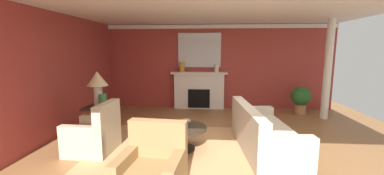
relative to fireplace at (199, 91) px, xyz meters
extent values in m
plane|color=olive|center=(0.48, -3.14, -0.57)|extent=(8.98, 8.98, 0.00)
cube|color=#9E3833|center=(0.48, 0.21, 0.79)|extent=(7.51, 0.12, 2.71)
cube|color=#9E3833|center=(-3.04, -2.84, 0.79)|extent=(0.12, 7.18, 2.71)
cube|color=white|center=(0.48, -2.84, 2.17)|extent=(7.51, 7.18, 0.06)
cube|color=white|center=(0.48, 0.13, 2.06)|extent=(7.51, 0.08, 0.12)
cube|color=tan|center=(-0.20, -3.34, -0.56)|extent=(3.30, 2.75, 0.01)
cube|color=white|center=(0.00, 0.01, 0.00)|extent=(1.60, 0.25, 1.13)
cube|color=black|center=(0.00, -0.01, -0.22)|extent=(0.70, 0.26, 0.60)
cube|color=white|center=(0.00, -0.02, 0.60)|extent=(1.80, 0.35, 0.06)
cube|color=silver|center=(0.00, 0.12, 1.32)|extent=(1.37, 0.04, 1.09)
cube|color=beige|center=(1.41, -3.24, -0.34)|extent=(1.09, 2.17, 0.45)
cube|color=beige|center=(1.07, -3.27, 0.08)|extent=(0.39, 2.11, 0.40)
cube|color=beige|center=(1.50, -4.18, -0.26)|extent=(0.91, 0.28, 0.62)
cube|color=beige|center=(1.33, -2.29, -0.26)|extent=(0.91, 0.28, 0.62)
cube|color=#C1B293|center=(-1.84, -3.55, -0.35)|extent=(0.83, 0.83, 0.44)
cube|color=#C1B293|center=(-1.52, -3.56, 0.13)|extent=(0.19, 0.81, 0.51)
cube|color=#C1B293|center=(-1.83, -3.22, -0.27)|extent=(0.81, 0.17, 0.60)
cube|color=#C1B293|center=(-1.86, -3.88, -0.27)|extent=(0.81, 0.17, 0.60)
cube|color=#9E7A4C|center=(-0.35, -4.59, 0.13)|extent=(0.81, 0.23, 0.51)
cube|color=#9E7A4C|center=(-0.71, -4.88, -0.27)|extent=(0.21, 0.81, 0.60)
cylinder|color=#2D2319|center=(-0.20, -3.34, -0.14)|extent=(1.00, 1.00, 0.04)
cylinder|color=#2D2319|center=(-0.20, -3.34, -0.36)|extent=(0.12, 0.12, 0.41)
cylinder|color=#2D2319|center=(-0.20, -3.34, -0.55)|extent=(0.56, 0.56, 0.03)
cube|color=#2D2319|center=(-2.02, -2.84, 0.11)|extent=(0.56, 0.56, 0.04)
cube|color=#2D2319|center=(-2.02, -2.84, -0.24)|extent=(0.10, 0.10, 0.66)
cube|color=#2D2319|center=(-2.02, -2.84, -0.55)|extent=(0.45, 0.45, 0.04)
cylinder|color=beige|center=(-2.02, -2.84, 0.36)|extent=(0.18, 0.18, 0.45)
cone|color=#C6B284|center=(-2.02, -2.84, 0.73)|extent=(0.44, 0.44, 0.30)
cylinder|color=beige|center=(0.55, -0.05, 0.76)|extent=(0.14, 0.14, 0.25)
cylinder|color=#B7892D|center=(-0.55, -0.05, 0.79)|extent=(0.17, 0.17, 0.33)
cylinder|color=#33703D|center=(-1.87, -2.96, 0.28)|extent=(0.16, 0.16, 0.29)
cube|color=navy|center=(-0.24, -3.26, -0.10)|extent=(0.23, 0.20, 0.03)
cube|color=navy|center=(-0.18, -3.39, -0.06)|extent=(0.29, 0.23, 0.04)
cube|color=tan|center=(-0.12, -3.22, -0.02)|extent=(0.23, 0.20, 0.03)
cylinder|color=#A8754C|center=(3.03, -0.51, -0.42)|extent=(0.32, 0.32, 0.30)
sphere|color=#28602D|center=(3.03, -0.51, -0.01)|extent=(0.56, 0.56, 0.56)
cylinder|color=white|center=(3.53, -0.93, 0.79)|extent=(0.20, 0.20, 2.71)
camera|label=1|loc=(0.36, -7.71, 1.33)|focal=22.55mm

